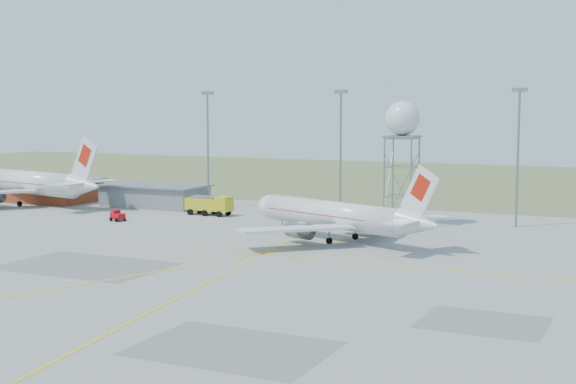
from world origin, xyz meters
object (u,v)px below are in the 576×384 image
at_px(airliner_main, 336,216).
at_px(airliner_far, 28,183).
at_px(baggage_tug, 117,217).
at_px(radar_tower, 402,156).
at_px(fire_truck, 210,206).

height_order(airliner_main, airliner_far, airliner_far).
bearing_deg(baggage_tug, radar_tower, 36.24).
bearing_deg(airliner_main, radar_tower, -80.51).
bearing_deg(airliner_main, baggage_tug, 17.18).
relative_size(airliner_far, baggage_tug, 14.70).
xyz_separation_m(airliner_far, fire_truck, (38.04, 1.25, -2.38)).
distance_m(radar_tower, baggage_tug, 44.97).
bearing_deg(airliner_far, radar_tower, -165.60).
relative_size(airliner_main, radar_tower, 1.65).
distance_m(airliner_main, baggage_tug, 38.00).
bearing_deg(radar_tower, airliner_main, -101.79).
height_order(radar_tower, baggage_tug, radar_tower).
bearing_deg(baggage_tug, airliner_far, 175.76).
distance_m(fire_truck, baggage_tug, 15.53).
distance_m(airliner_far, baggage_tug, 30.83).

